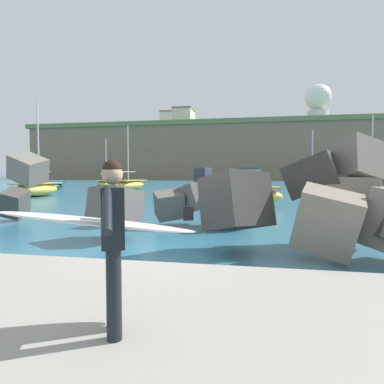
# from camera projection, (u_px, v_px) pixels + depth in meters

# --- Properties ---
(ground_plane) EXTENTS (400.00, 400.00, 0.00)m
(ground_plane) POSITION_uv_depth(u_px,v_px,m) (182.00, 252.00, 7.85)
(ground_plane) COLOR #2D6B84
(walkway_path) EXTENTS (48.00, 4.40, 0.24)m
(walkway_path) POSITION_uv_depth(u_px,v_px,m) (109.00, 321.00, 3.92)
(walkway_path) COLOR #9E998E
(walkway_path) RESTS_ON ground
(breakwater_jetty) EXTENTS (28.96, 6.92, 2.87)m
(breakwater_jetty) POSITION_uv_depth(u_px,v_px,m) (173.00, 202.00, 8.77)
(breakwater_jetty) COLOR #4C4944
(breakwater_jetty) RESTS_ON ground
(surfer_with_board) EXTENTS (2.05, 1.47, 1.78)m
(surfer_with_board) POSITION_uv_depth(u_px,v_px,m) (110.00, 232.00, 3.40)
(surfer_with_board) COLOR black
(surfer_with_board) RESTS_ON walkway_path
(boat_near_centre) EXTENTS (4.27, 6.35, 6.73)m
(boat_near_centre) POSITION_uv_depth(u_px,v_px,m) (313.00, 184.00, 37.91)
(boat_near_centre) COLOR #1E6656
(boat_near_centre) RESTS_ON ground
(boat_near_right) EXTENTS (2.41, 4.40, 7.47)m
(boat_near_right) POSITION_uv_depth(u_px,v_px,m) (37.00, 189.00, 26.09)
(boat_near_right) COLOR #EAC64C
(boat_near_right) RESTS_ON ground
(boat_mid_left) EXTENTS (4.32, 5.16, 2.30)m
(boat_mid_left) POSITION_uv_depth(u_px,v_px,m) (41.00, 184.00, 34.59)
(boat_mid_left) COLOR #1E6656
(boat_mid_left) RESTS_ON ground
(boat_mid_centre) EXTENTS (3.41, 4.59, 6.53)m
(boat_mid_centre) POSITION_uv_depth(u_px,v_px,m) (370.00, 190.00, 26.78)
(boat_mid_centre) COLOR white
(boat_mid_centre) RESTS_ON ground
(boat_mid_right) EXTENTS (4.67, 1.71, 2.17)m
(boat_mid_right) POSITION_uv_depth(u_px,v_px,m) (242.00, 193.00, 18.71)
(boat_mid_right) COLOR #EAC64C
(boat_mid_right) RESTS_ON ground
(boat_far_left) EXTENTS (2.58, 5.54, 6.88)m
(boat_far_left) POSITION_uv_depth(u_px,v_px,m) (130.00, 184.00, 35.91)
(boat_far_left) COLOR #EAC64C
(boat_far_left) RESTS_ON ground
(boat_far_centre) EXTENTS (2.23, 4.99, 6.30)m
(boat_far_centre) POSITION_uv_depth(u_px,v_px,m) (108.00, 183.00, 43.88)
(boat_far_centre) COLOR #EAC64C
(boat_far_centre) RESTS_ON ground
(boat_far_right) EXTENTS (3.00, 5.07, 2.30)m
(boat_far_right) POSITION_uv_depth(u_px,v_px,m) (205.00, 186.00, 28.02)
(boat_far_right) COLOR navy
(boat_far_right) RESTS_ON ground
(mooring_buoy_middle) EXTENTS (0.44, 0.44, 0.44)m
(mooring_buoy_middle) POSITION_uv_depth(u_px,v_px,m) (122.00, 188.00, 35.82)
(mooring_buoy_middle) COLOR silver
(mooring_buoy_middle) RESTS_ON ground
(mooring_buoy_outer) EXTENTS (0.44, 0.44, 0.44)m
(mooring_buoy_outer) POSITION_uv_depth(u_px,v_px,m) (362.00, 191.00, 29.74)
(mooring_buoy_outer) COLOR silver
(mooring_buoy_outer) RESTS_ON ground
(headland_bluff) EXTENTS (106.09, 36.11, 15.66)m
(headland_bluff) POSITION_uv_depth(u_px,v_px,m) (217.00, 153.00, 102.07)
(headland_bluff) COLOR #847056
(headland_bluff) RESTS_ON ground
(radar_dome) EXTENTS (7.07, 7.07, 10.17)m
(radar_dome) POSITION_uv_depth(u_px,v_px,m) (318.00, 101.00, 89.45)
(radar_dome) COLOR silver
(radar_dome) RESTS_ON headland_bluff
(station_building_west) EXTENTS (5.38, 8.19, 4.47)m
(station_building_west) POSITION_uv_depth(u_px,v_px,m) (184.00, 117.00, 94.64)
(station_building_west) COLOR beige
(station_building_west) RESTS_ON headland_bluff
(station_building_central) EXTENTS (4.68, 7.29, 5.40)m
(station_building_central) POSITION_uv_depth(u_px,v_px,m) (169.00, 121.00, 104.83)
(station_building_central) COLOR silver
(station_building_central) RESTS_ON headland_bluff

